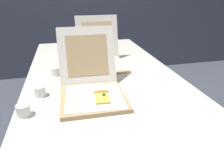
# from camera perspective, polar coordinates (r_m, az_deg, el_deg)

# --- Properties ---
(table) EXTENTS (0.99, 2.01, 0.73)m
(table) POSITION_cam_1_polar(r_m,az_deg,el_deg) (1.36, -2.28, -1.70)
(table) COLOR silver
(table) RESTS_ON ground
(pizza_box_front) EXTENTS (0.34, 0.46, 0.33)m
(pizza_box_front) POSITION_cam_1_polar(r_m,az_deg,el_deg) (1.09, -5.64, -2.87)
(pizza_box_front) COLOR tan
(pizza_box_front) RESTS_ON table
(pizza_box_middle) EXTENTS (0.33, 0.42, 0.34)m
(pizza_box_middle) POSITION_cam_1_polar(r_m,az_deg,el_deg) (1.53, -2.99, 5.06)
(pizza_box_middle) COLOR tan
(pizza_box_middle) RESTS_ON table
(cup_white_near_center) EXTENTS (0.06, 0.06, 0.06)m
(cup_white_near_center) POSITION_cam_1_polar(r_m,az_deg,el_deg) (1.16, -19.58, -3.78)
(cup_white_near_center) COLOR white
(cup_white_near_center) RESTS_ON table
(cup_white_mid) EXTENTS (0.06, 0.06, 0.06)m
(cup_white_mid) POSITION_cam_1_polar(r_m,az_deg,el_deg) (1.40, -15.54, 1.55)
(cup_white_mid) COLOR white
(cup_white_mid) RESTS_ON table
(cup_white_near_left) EXTENTS (0.06, 0.06, 0.06)m
(cup_white_near_left) POSITION_cam_1_polar(r_m,az_deg,el_deg) (1.01, -23.58, -8.57)
(cup_white_near_left) COLOR white
(cup_white_near_left) RESTS_ON table
(cup_white_far) EXTENTS (0.06, 0.06, 0.06)m
(cup_white_far) POSITION_cam_1_polar(r_m,az_deg,el_deg) (1.61, -12.46, 4.69)
(cup_white_far) COLOR white
(cup_white_far) RESTS_ON table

